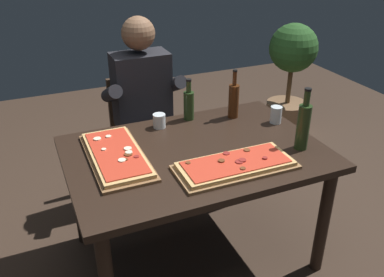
% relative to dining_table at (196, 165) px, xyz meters
% --- Properties ---
extents(ground_plane, '(6.40, 6.40, 0.00)m').
position_rel_dining_table_xyz_m(ground_plane, '(0.00, 0.00, -0.64)').
color(ground_plane, '#38281E').
extents(dining_table, '(1.40, 0.96, 0.74)m').
position_rel_dining_table_xyz_m(dining_table, '(0.00, 0.00, 0.00)').
color(dining_table, black).
rests_on(dining_table, ground_plane).
extents(pizza_rectangular_front, '(0.63, 0.28, 0.05)m').
position_rel_dining_table_xyz_m(pizza_rectangular_front, '(0.11, -0.25, 0.12)').
color(pizza_rectangular_front, olive).
rests_on(pizza_rectangular_front, dining_table).
extents(pizza_rectangular_left, '(0.29, 0.62, 0.05)m').
position_rel_dining_table_xyz_m(pizza_rectangular_left, '(-0.42, 0.09, 0.12)').
color(pizza_rectangular_left, brown).
rests_on(pizza_rectangular_left, dining_table).
extents(wine_bottle_dark, '(0.07, 0.07, 0.27)m').
position_rel_dining_table_xyz_m(wine_bottle_dark, '(0.13, 0.40, 0.20)').
color(wine_bottle_dark, '#233819').
rests_on(wine_bottle_dark, dining_table).
extents(oil_bottle_amber, '(0.07, 0.07, 0.35)m').
position_rel_dining_table_xyz_m(oil_bottle_amber, '(0.55, -0.21, 0.24)').
color(oil_bottle_amber, '#233819').
rests_on(oil_bottle_amber, dining_table).
extents(vinegar_bottle_green, '(0.07, 0.07, 0.32)m').
position_rel_dining_table_xyz_m(vinegar_bottle_green, '(0.40, 0.31, 0.21)').
color(vinegar_bottle_green, '#47230F').
rests_on(vinegar_bottle_green, dining_table).
extents(tumbler_near_camera, '(0.07, 0.07, 0.11)m').
position_rel_dining_table_xyz_m(tumbler_near_camera, '(0.60, 0.13, 0.15)').
color(tumbler_near_camera, silver).
rests_on(tumbler_near_camera, dining_table).
extents(tumbler_far_side, '(0.08, 0.08, 0.09)m').
position_rel_dining_table_xyz_m(tumbler_far_side, '(-0.09, 0.36, 0.13)').
color(tumbler_far_side, silver).
rests_on(tumbler_far_side, dining_table).
extents(diner_chair, '(0.44, 0.44, 0.87)m').
position_rel_dining_table_xyz_m(diner_chair, '(-0.06, 0.86, -0.16)').
color(diner_chair, '#3D2B1E').
rests_on(diner_chair, ground_plane).
extents(seated_diner, '(0.53, 0.41, 1.33)m').
position_rel_dining_table_xyz_m(seated_diner, '(-0.06, 0.74, 0.10)').
color(seated_diner, '#23232D').
rests_on(seated_diner, ground_plane).
extents(potted_plant_corner, '(0.45, 0.45, 1.06)m').
position_rel_dining_table_xyz_m(potted_plant_corner, '(1.53, 1.26, -0.05)').
color(potted_plant_corner, '#846042').
rests_on(potted_plant_corner, ground_plane).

